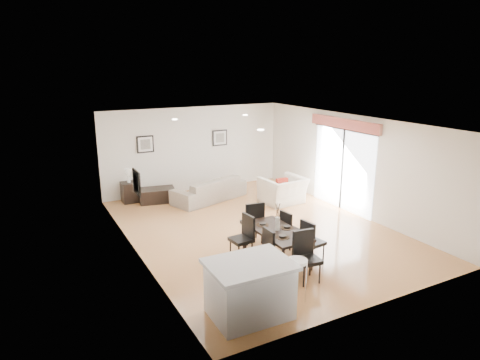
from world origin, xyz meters
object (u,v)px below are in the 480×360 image
coffee_table (157,195)px  dining_chair_foot (253,220)px  armchair (283,190)px  dining_chair_wfar (244,234)px  sofa (209,189)px  dining_chair_head (305,253)px  dining_chair_efar (289,228)px  kitchen_island (250,289)px  bar_stool (297,266)px  dining_table (277,233)px  dining_chair_wnear (264,249)px  dining_chair_enear (311,239)px  side_table (130,192)px

coffee_table → dining_chair_foot: bearing=-65.3°
armchair → dining_chair_wfar: bearing=39.6°
sofa → dining_chair_wfar: 4.13m
dining_chair_head → dining_chair_foot: bearing=96.3°
dining_chair_efar → kitchen_island: 2.84m
dining_chair_foot → dining_chair_head: bearing=99.8°
kitchen_island → bar_stool: 0.95m
dining_chair_foot → dining_table: bearing=100.0°
dining_chair_head → kitchen_island: size_ratio=0.71×
dining_chair_wfar → dining_chair_wnear: bearing=-5.4°
dining_chair_efar → kitchen_island: bearing=127.1°
dining_chair_efar → armchair: bearing=-37.0°
dining_table → bar_stool: bearing=-111.3°
coffee_table → bar_stool: bar_stool is taller
dining_table → kitchen_island: bearing=-135.0°
sofa → dining_chair_enear: dining_chair_enear is taller
dining_chair_wnear → dining_chair_enear: size_ratio=1.00×
coffee_table → side_table: size_ratio=1.69×
sofa → dining_chair_wfar: bearing=58.7°
dining_chair_head → bar_stool: size_ratio=1.25×
dining_chair_enear → dining_chair_efar: size_ratio=1.06×
dining_chair_enear → dining_chair_efar: dining_chair_enear is taller
dining_chair_wnear → side_table: bearing=-167.2°
dining_table → kitchen_island: size_ratio=1.17×
sofa → dining_chair_foot: size_ratio=2.36×
dining_chair_wnear → bar_stool: bearing=-0.6°
dining_chair_foot → side_table: dining_chair_foot is taller
sofa → bar_stool: (-1.00, -5.96, 0.33)m
dining_chair_wfar → dining_chair_enear: bearing=48.7°
sofa → side_table: 2.37m
armchair → coffee_table: bearing=-34.7°
dining_chair_efar → kitchen_island: size_ratio=0.63×
sofa → dining_chair_efar: 4.03m
sofa → kitchen_island: size_ratio=1.72×
dining_chair_wfar → dining_chair_foot: 0.79m
dining_chair_wfar → side_table: 5.11m
dining_chair_head → dining_chair_enear: bearing=51.5°
dining_chair_wfar → dining_chair_head: size_ratio=0.97×
sofa → dining_chair_head: (-0.41, -5.39, 0.20)m
armchair → coffee_table: size_ratio=1.16×
dining_chair_efar → coffee_table: size_ratio=0.83×
dining_chair_head → dining_chair_foot: dining_chair_foot is taller
coffee_table → kitchen_island: (-0.48, -6.53, 0.27)m
dining_chair_enear → dining_chair_foot: bearing=14.4°
dining_chair_efar → dining_chair_foot: 0.83m
dining_chair_efar → dining_chair_foot: bearing=38.8°
side_table → dining_chair_wfar: bearing=-76.3°
dining_chair_wfar → coffee_table: size_ratio=0.91×
dining_chair_efar → kitchen_island: (-2.08, -1.93, -0.00)m
dining_table → dining_chair_wnear: size_ratio=1.76×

